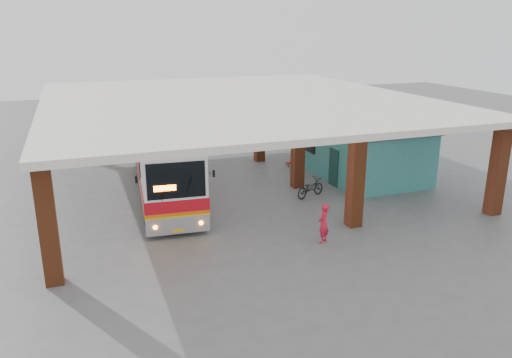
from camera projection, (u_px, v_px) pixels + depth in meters
The scene contains 8 objects.
ground at pixel (267, 211), 24.14m from camera, with size 90.00×90.00×0.00m, color #515154.
brick_columns at pixel (258, 143), 28.46m from camera, with size 20.10×21.60×4.35m.
canopy_roof at pixel (234, 100), 28.81m from camera, with size 21.00×23.00×0.30m, color silver.
shop_building at pixel (359, 149), 29.74m from camera, with size 5.20×8.20×3.11m.
coach_bus at pixel (163, 159), 26.36m from camera, with size 3.81×13.01×3.74m.
motorcycle at pixel (310, 188), 26.05m from camera, with size 0.65×1.86×0.98m, color black.
pedestrian at pixel (324, 223), 20.46m from camera, with size 0.61×0.40×1.68m, color red.
red_chair at pixel (292, 160), 31.76m from camera, with size 0.48×0.48×0.86m.
Camera 1 is at (-8.29, -21.04, 8.61)m, focal length 35.00 mm.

